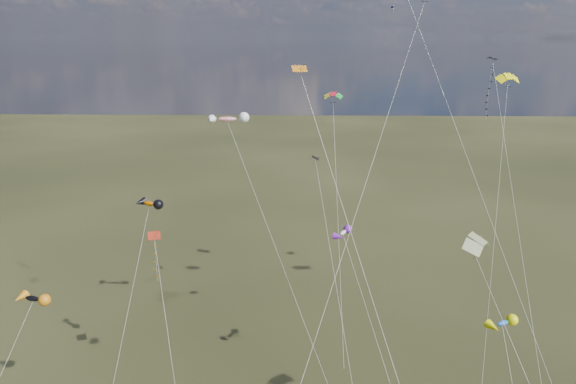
{
  "coord_description": "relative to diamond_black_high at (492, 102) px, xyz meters",
  "views": [
    {
      "loc": [
        1.18,
        -28.03,
        32.82
      ],
      "look_at": [
        0.0,
        18.0,
        19.0
      ],
      "focal_mm": 32.0,
      "sensor_mm": 36.0,
      "label": 1
    }
  ],
  "objects": [
    {
      "name": "parafoil_tricolor",
      "position": [
        -17.56,
        3.83,
        0.22
      ],
      "size": [
        2.42,
        17.96,
        26.97
      ],
      "color": "yellow",
      "rests_on": "ground"
    },
    {
      "name": "diamond_black_high",
      "position": [
        0.0,
        0.0,
        0.0
      ],
      "size": [
        1.35,
        23.26,
        30.82
      ],
      "color": "black",
      "rests_on": "ground"
    },
    {
      "name": "novelty_white_purple",
      "position": [
        -17.48,
        -15.11,
        -10.17
      ],
      "size": [
        6.41,
        10.41,
        16.35
      ],
      "color": "white",
      "rests_on": "ground"
    },
    {
      "name": "parafoil_striped",
      "position": [
        -9.07,
        -25.17,
        -6.59
      ],
      "size": [
        8.46,
        14.74,
        20.2
      ],
      "color": "yellow",
      "rests_on": "ground"
    },
    {
      "name": "diamond_red_low",
      "position": [
        -34.39,
        -16.37,
        -12.88
      ],
      "size": [
        5.28,
        11.73,
        16.02
      ],
      "color": "#A62916",
      "rests_on": "ground"
    },
    {
      "name": "diamond_black_mid",
      "position": [
        -18.77,
        -11.91,
        -11.26
      ],
      "size": [
        4.3,
        14.86,
        21.33
      ],
      "color": "black",
      "rests_on": "ground"
    },
    {
      "name": "novelty_orange_black",
      "position": [
        -35.32,
        -14.32,
        -7.79
      ],
      "size": [
        3.83,
        12.52,
        18.84
      ],
      "color": "orange",
      "rests_on": "ground"
    },
    {
      "name": "novelty_redwhite_stripe",
      "position": [
        -28.85,
        -6.99,
        -1.1
      ],
      "size": [
        13.25,
        14.29,
        25.61
      ],
      "color": "red",
      "rests_on": "ground"
    },
    {
      "name": "diamond_navy_tall",
      "position": [
        -11.79,
        -11.25,
        7.57
      ],
      "size": [
        13.47,
        23.07,
        39.29
      ],
      "color": "#0C114B",
      "rests_on": "ground"
    },
    {
      "name": "novelty_black_orange",
      "position": [
        -45.39,
        -18.03,
        -15.55
      ],
      "size": [
        4.59,
        9.53,
        11.04
      ],
      "color": "black",
      "rests_on": "ground"
    },
    {
      "name": "diamond_orange_center",
      "position": [
        -18.52,
        -28.64,
        -3.9
      ],
      "size": [
        11.23,
        15.98,
        31.12
      ],
      "color": "orange",
      "rests_on": "ground"
    },
    {
      "name": "novelty_blue_yellow",
      "position": [
        -7.48,
        -27.27,
        -11.97
      ],
      "size": [
        2.75,
        8.35,
        14.57
      ],
      "color": "blue",
      "rests_on": "ground"
    },
    {
      "name": "parafoil_yellow",
      "position": [
        0.23,
        -3.37,
        2.88
      ],
      "size": [
        6.58,
        16.96,
        29.69
      ],
      "color": "#FBF20A",
      "rests_on": "ground"
    }
  ]
}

